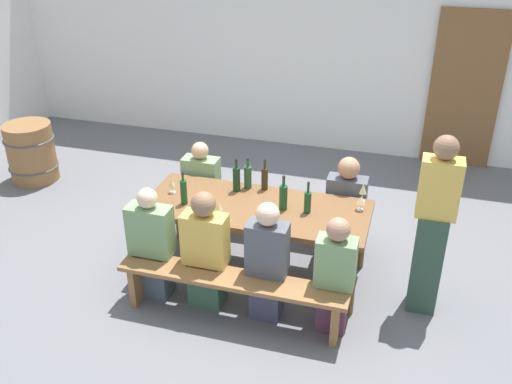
# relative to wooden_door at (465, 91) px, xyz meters

# --- Properties ---
(ground_plane) EXTENTS (24.00, 24.00, 0.00)m
(ground_plane) POSITION_rel_wooden_door_xyz_m (-1.91, -3.26, -1.05)
(ground_plane) COLOR slate
(back_wall) EXTENTS (14.00, 0.20, 3.20)m
(back_wall) POSITION_rel_wooden_door_xyz_m (-1.91, 0.14, 0.55)
(back_wall) COLOR white
(back_wall) RESTS_ON ground
(wooden_door) EXTENTS (0.90, 0.06, 2.10)m
(wooden_door) POSITION_rel_wooden_door_xyz_m (0.00, 0.00, 0.00)
(wooden_door) COLOR brown
(wooden_door) RESTS_ON ground
(tasting_table) EXTENTS (2.13, 0.87, 0.75)m
(tasting_table) POSITION_rel_wooden_door_xyz_m (-1.91, -3.26, -0.37)
(tasting_table) COLOR brown
(tasting_table) RESTS_ON ground
(bench_near) EXTENTS (2.03, 0.30, 0.45)m
(bench_near) POSITION_rel_wooden_door_xyz_m (-1.91, -4.00, -0.69)
(bench_near) COLOR olive
(bench_near) RESTS_ON ground
(bench_far) EXTENTS (2.03, 0.30, 0.45)m
(bench_far) POSITION_rel_wooden_door_xyz_m (-1.91, -2.52, -0.69)
(bench_far) COLOR olive
(bench_far) RESTS_ON ground
(wine_bottle_0) EXTENTS (0.06, 0.06, 0.32)m
(wine_bottle_0) POSITION_rel_wooden_door_xyz_m (-2.58, -3.40, -0.17)
(wine_bottle_0) COLOR #194723
(wine_bottle_0) RESTS_ON tasting_table
(wine_bottle_1) EXTENTS (0.08, 0.08, 0.34)m
(wine_bottle_1) POSITION_rel_wooden_door_xyz_m (-1.65, -3.24, -0.17)
(wine_bottle_1) COLOR #194723
(wine_bottle_1) RESTS_ON tasting_table
(wine_bottle_2) EXTENTS (0.07, 0.07, 0.31)m
(wine_bottle_2) POSITION_rel_wooden_door_xyz_m (-1.43, -3.24, -0.19)
(wine_bottle_2) COLOR #194723
(wine_bottle_2) RESTS_ON tasting_table
(wine_bottle_3) EXTENTS (0.08, 0.08, 0.32)m
(wine_bottle_3) POSITION_rel_wooden_door_xyz_m (-2.10, -2.92, -0.18)
(wine_bottle_3) COLOR #234C2D
(wine_bottle_3) RESTS_ON tasting_table
(wine_bottle_4) EXTENTS (0.07, 0.07, 0.32)m
(wine_bottle_4) POSITION_rel_wooden_door_xyz_m (-1.93, -2.90, -0.18)
(wine_bottle_4) COLOR #332814
(wine_bottle_4) RESTS_ON tasting_table
(wine_bottle_5) EXTENTS (0.07, 0.07, 0.34)m
(wine_bottle_5) POSITION_rel_wooden_door_xyz_m (-2.18, -3.01, -0.17)
(wine_bottle_5) COLOR #143319
(wine_bottle_5) RESTS_ON tasting_table
(wine_glass_0) EXTENTS (0.06, 0.06, 0.16)m
(wine_glass_0) POSITION_rel_wooden_door_xyz_m (-2.78, -3.23, -0.19)
(wine_glass_0) COLOR silver
(wine_glass_0) RESTS_ON tasting_table
(wine_glass_1) EXTENTS (0.08, 0.08, 0.14)m
(wine_glass_1) POSITION_rel_wooden_door_xyz_m (-0.96, -3.05, -0.20)
(wine_glass_1) COLOR silver
(wine_glass_1) RESTS_ON tasting_table
(wine_glass_2) EXTENTS (0.07, 0.07, 0.19)m
(wine_glass_2) POSITION_rel_wooden_door_xyz_m (-0.97, -2.89, -0.17)
(wine_glass_2) COLOR silver
(wine_glass_2) RESTS_ON tasting_table
(wine_glass_3) EXTENTS (0.07, 0.07, 0.16)m
(wine_glass_3) POSITION_rel_wooden_door_xyz_m (-2.17, -3.56, -0.19)
(wine_glass_3) COLOR silver
(wine_glass_3) RESTS_ON tasting_table
(wine_glass_4) EXTENTS (0.06, 0.06, 0.18)m
(wine_glass_4) POSITION_rel_wooden_door_xyz_m (-2.21, -2.90, -0.18)
(wine_glass_4) COLOR silver
(wine_glass_4) RESTS_ON tasting_table
(seated_guest_near_0) EXTENTS (0.40, 0.24, 1.11)m
(seated_guest_near_0) POSITION_rel_wooden_door_xyz_m (-2.72, -3.85, -0.53)
(seated_guest_near_0) COLOR #44515C
(seated_guest_near_0) RESTS_ON ground
(seated_guest_near_1) EXTENTS (0.40, 0.24, 1.14)m
(seated_guest_near_1) POSITION_rel_wooden_door_xyz_m (-2.20, -3.85, -0.50)
(seated_guest_near_1) COLOR #32543F
(seated_guest_near_1) RESTS_ON ground
(seated_guest_near_2) EXTENTS (0.35, 0.24, 1.13)m
(seated_guest_near_2) POSITION_rel_wooden_door_xyz_m (-1.64, -3.85, -0.51)
(seated_guest_near_2) COLOR #3E3D57
(seated_guest_near_2) RESTS_ON ground
(seated_guest_near_3) EXTENTS (0.33, 0.24, 1.08)m
(seated_guest_near_3) POSITION_rel_wooden_door_xyz_m (-1.06, -3.85, -0.53)
(seated_guest_near_3) COLOR #57314A
(seated_guest_near_3) RESTS_ON ground
(seated_guest_far_0) EXTENTS (0.38, 0.24, 1.07)m
(seated_guest_far_0) POSITION_rel_wooden_door_xyz_m (-2.69, -2.67, -0.55)
(seated_guest_far_0) COLOR #323253
(seated_guest_far_0) RESTS_ON ground
(seated_guest_far_1) EXTENTS (0.40, 0.24, 1.09)m
(seated_guest_far_1) POSITION_rel_wooden_door_xyz_m (-1.14, -2.67, -0.53)
(seated_guest_far_1) COLOR #423D4F
(seated_guest_far_1) RESTS_ON ground
(standing_host) EXTENTS (0.33, 0.24, 1.68)m
(standing_host) POSITION_rel_wooden_door_xyz_m (-0.32, -3.34, -0.23)
(standing_host) COLOR #2E4A3A
(standing_host) RESTS_ON ground
(wine_barrel) EXTENTS (0.63, 0.63, 0.77)m
(wine_barrel) POSITION_rel_wooden_door_xyz_m (-5.30, -2.08, -0.67)
(wine_barrel) COLOR olive
(wine_barrel) RESTS_ON ground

